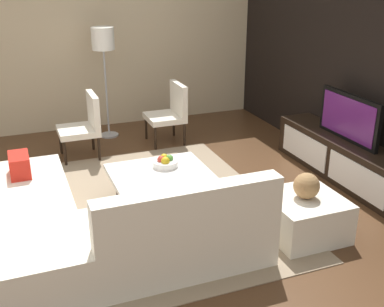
{
  "coord_description": "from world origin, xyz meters",
  "views": [
    {
      "loc": [
        4.37,
        -1.3,
        2.47
      ],
      "look_at": [
        -0.18,
        0.48,
        0.53
      ],
      "focal_mm": 44.95,
      "sensor_mm": 36.0,
      "label": 1
    }
  ],
  "objects_px": {
    "media_console": "(344,159)",
    "decorative_ball": "(306,186)",
    "television": "(349,117)",
    "accent_chair_far": "(171,110)",
    "ottoman": "(303,216)",
    "sectional_couch": "(84,224)",
    "accent_chair_near": "(85,122)",
    "coffee_table": "(162,189)",
    "floor_lamp": "(103,45)",
    "fruit_bowl": "(165,162)"
  },
  "relations": [
    {
      "from": "television",
      "to": "ottoman",
      "type": "xyz_separation_m",
      "value": [
        0.96,
        -1.21,
        -0.58
      ]
    },
    {
      "from": "television",
      "to": "accent_chair_far",
      "type": "xyz_separation_m",
      "value": [
        -2.0,
        -1.54,
        -0.29
      ]
    },
    {
      "from": "media_console",
      "to": "accent_chair_far",
      "type": "height_order",
      "value": "accent_chair_far"
    },
    {
      "from": "media_console",
      "to": "decorative_ball",
      "type": "xyz_separation_m",
      "value": [
        0.96,
        -1.21,
        0.27
      ]
    },
    {
      "from": "media_console",
      "to": "television",
      "type": "height_order",
      "value": "television"
    },
    {
      "from": "coffee_table",
      "to": "media_console",
      "type": "bearing_deg",
      "value": 87.51
    },
    {
      "from": "coffee_table",
      "to": "accent_chair_far",
      "type": "xyz_separation_m",
      "value": [
        -1.9,
        0.76,
        0.29
      ]
    },
    {
      "from": "accent_chair_far",
      "to": "sectional_couch",
      "type": "bearing_deg",
      "value": -25.28
    },
    {
      "from": "ottoman",
      "to": "coffee_table",
      "type": "bearing_deg",
      "value": -134.3
    },
    {
      "from": "ottoman",
      "to": "floor_lamp",
      "type": "bearing_deg",
      "value": -162.18
    },
    {
      "from": "media_console",
      "to": "ottoman",
      "type": "relative_size",
      "value": 3.19
    },
    {
      "from": "ottoman",
      "to": "fruit_bowl",
      "type": "xyz_separation_m",
      "value": [
        -1.24,
        -0.99,
        0.23
      ]
    },
    {
      "from": "television",
      "to": "ottoman",
      "type": "distance_m",
      "value": 1.65
    },
    {
      "from": "media_console",
      "to": "floor_lamp",
      "type": "distance_m",
      "value": 3.67
    },
    {
      "from": "television",
      "to": "coffee_table",
      "type": "height_order",
      "value": "television"
    },
    {
      "from": "media_console",
      "to": "coffee_table",
      "type": "bearing_deg",
      "value": -92.49
    },
    {
      "from": "floor_lamp",
      "to": "decorative_ball",
      "type": "bearing_deg",
      "value": 17.82
    },
    {
      "from": "ottoman",
      "to": "decorative_ball",
      "type": "height_order",
      "value": "decorative_ball"
    },
    {
      "from": "sectional_couch",
      "to": "coffee_table",
      "type": "height_order",
      "value": "sectional_couch"
    },
    {
      "from": "coffee_table",
      "to": "accent_chair_far",
      "type": "height_order",
      "value": "accent_chair_far"
    },
    {
      "from": "media_console",
      "to": "sectional_couch",
      "type": "distance_m",
      "value": 3.27
    },
    {
      "from": "floor_lamp",
      "to": "accent_chair_far",
      "type": "distance_m",
      "value": 1.34
    },
    {
      "from": "floor_lamp",
      "to": "television",
      "type": "bearing_deg",
      "value": 42.24
    },
    {
      "from": "sectional_couch",
      "to": "decorative_ball",
      "type": "relative_size",
      "value": 9.7
    },
    {
      "from": "television",
      "to": "accent_chair_near",
      "type": "distance_m",
      "value": 3.38
    },
    {
      "from": "media_console",
      "to": "fruit_bowl",
      "type": "bearing_deg",
      "value": -97.24
    },
    {
      "from": "television",
      "to": "accent_chair_near",
      "type": "relative_size",
      "value": 1.18
    },
    {
      "from": "media_console",
      "to": "television",
      "type": "xyz_separation_m",
      "value": [
        0.0,
        0.0,
        0.53
      ]
    },
    {
      "from": "floor_lamp",
      "to": "decorative_ball",
      "type": "distance_m",
      "value": 3.82
    },
    {
      "from": "media_console",
      "to": "accent_chair_near",
      "type": "relative_size",
      "value": 2.56
    },
    {
      "from": "ottoman",
      "to": "media_console",
      "type": "bearing_deg",
      "value": 128.58
    },
    {
      "from": "television",
      "to": "accent_chair_near",
      "type": "xyz_separation_m",
      "value": [
        -1.86,
        -2.81,
        -0.29
      ]
    },
    {
      "from": "coffee_table",
      "to": "decorative_ball",
      "type": "relative_size",
      "value": 4.22
    },
    {
      "from": "media_console",
      "to": "ottoman",
      "type": "height_order",
      "value": "media_console"
    },
    {
      "from": "sectional_couch",
      "to": "fruit_bowl",
      "type": "distance_m",
      "value": 1.31
    },
    {
      "from": "ottoman",
      "to": "accent_chair_far",
      "type": "xyz_separation_m",
      "value": [
        -2.96,
        -0.33,
        0.29
      ]
    },
    {
      "from": "sectional_couch",
      "to": "decorative_ball",
      "type": "xyz_separation_m",
      "value": [
        0.45,
        2.02,
        0.23
      ]
    },
    {
      "from": "media_console",
      "to": "floor_lamp",
      "type": "relative_size",
      "value": 1.37
    },
    {
      "from": "sectional_couch",
      "to": "decorative_ball",
      "type": "distance_m",
      "value": 2.09
    },
    {
      "from": "fruit_bowl",
      "to": "floor_lamp",
      "type": "bearing_deg",
      "value": -176.26
    },
    {
      "from": "sectional_couch",
      "to": "accent_chair_near",
      "type": "relative_size",
      "value": 2.78
    },
    {
      "from": "sectional_couch",
      "to": "fruit_bowl",
      "type": "relative_size",
      "value": 8.63
    },
    {
      "from": "accent_chair_near",
      "to": "decorative_ball",
      "type": "relative_size",
      "value": 3.49
    },
    {
      "from": "accent_chair_far",
      "to": "decorative_ball",
      "type": "bearing_deg",
      "value": 15.11
    },
    {
      "from": "accent_chair_near",
      "to": "accent_chair_far",
      "type": "height_order",
      "value": "same"
    },
    {
      "from": "ottoman",
      "to": "accent_chair_far",
      "type": "height_order",
      "value": "accent_chair_far"
    },
    {
      "from": "sectional_couch",
      "to": "accent_chair_far",
      "type": "distance_m",
      "value": 3.03
    },
    {
      "from": "decorative_ball",
      "to": "sectional_couch",
      "type": "bearing_deg",
      "value": -102.64
    },
    {
      "from": "floor_lamp",
      "to": "accent_chair_far",
      "type": "xyz_separation_m",
      "value": [
        0.59,
        0.81,
        -0.89
      ]
    },
    {
      "from": "media_console",
      "to": "decorative_ball",
      "type": "distance_m",
      "value": 1.57
    }
  ]
}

